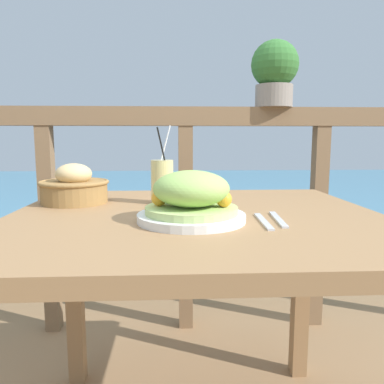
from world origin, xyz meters
name	(u,v)px	position (x,y,z in m)	size (l,w,h in m)	color
patio_table	(196,249)	(0.00, 0.00, 0.67)	(1.03, 0.94, 0.77)	#997047
railing_fence	(186,181)	(0.00, 0.84, 0.77)	(2.80, 0.08, 1.13)	brown
sea_backdrop	(179,203)	(0.00, 3.34, 0.22)	(12.00, 4.00, 0.44)	teal
salad_plate	(191,200)	(-0.02, -0.10, 0.83)	(0.27, 0.27, 0.13)	silver
drink_glass	(162,181)	(-0.10, 0.17, 0.84)	(0.07, 0.08, 0.25)	#DBCC7F
bread_basket	(74,187)	(-0.38, 0.19, 0.82)	(0.22, 0.22, 0.13)	olive
potted_plant	(275,72)	(0.43, 0.84, 1.30)	(0.23, 0.23, 0.32)	gray
fork	(264,221)	(0.16, -0.12, 0.77)	(0.02, 0.18, 0.00)	silver
knife	(278,219)	(0.20, -0.10, 0.77)	(0.03, 0.18, 0.00)	silver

